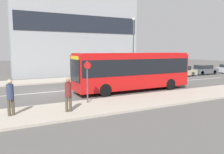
{
  "coord_description": "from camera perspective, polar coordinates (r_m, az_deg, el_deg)",
  "views": [
    {
      "loc": [
        -3.36,
        -17.98,
        3.42
      ],
      "look_at": [
        4.65,
        -2.19,
        1.22
      ],
      "focal_mm": 35.0,
      "sensor_mm": 36.0,
      "label": 1
    }
  ],
  "objects": [
    {
      "name": "bus_stop_sign",
      "position": [
        13.64,
        -6.45,
        -0.38
      ],
      "size": [
        0.44,
        0.12,
        2.62
      ],
      "color": "#4C4C51",
      "rests_on": "sidewalk_near"
    },
    {
      "name": "sidewalk_far",
      "position": [
        24.69,
        -18.83,
        -1.12
      ],
      "size": [
        44.0,
        3.5,
        0.13
      ],
      "color": "#B2A899",
      "rests_on": "ground_plane"
    },
    {
      "name": "parked_car_2",
      "position": [
        33.43,
        22.84,
        1.73
      ],
      "size": [
        3.97,
        1.74,
        1.32
      ],
      "color": "#4C5156",
      "rests_on": "ground_plane"
    },
    {
      "name": "parked_car_1",
      "position": [
        29.92,
        17.47,
        1.42
      ],
      "size": [
        4.15,
        1.83,
        1.37
      ],
      "color": "#A39E84",
      "rests_on": "ground_plane"
    },
    {
      "name": "sidewalk_near",
      "position": [
        12.65,
        -10.64,
        -8.43
      ],
      "size": [
        44.0,
        3.5,
        0.13
      ],
      "color": "#B2A899",
      "rests_on": "ground_plane"
    },
    {
      "name": "lane_centerline",
      "position": [
        18.6,
        -16.07,
        -3.79
      ],
      "size": [
        41.8,
        0.16,
        0.01
      ],
      "color": "silver",
      "rests_on": "ground_plane"
    },
    {
      "name": "pedestrian_near_stop",
      "position": [
        12.06,
        -25.04,
        -4.27
      ],
      "size": [
        0.34,
        0.34,
        1.85
      ],
      "rotation": [
        0.0,
        0.0,
        0.33
      ],
      "color": "#4C4233",
      "rests_on": "sidewalk_near"
    },
    {
      "name": "parked_car_0",
      "position": [
        26.97,
        9.56,
        1.04
      ],
      "size": [
        4.32,
        1.78,
        1.33
      ],
      "color": "navy",
      "rests_on": "ground_plane"
    },
    {
      "name": "street_lamp",
      "position": [
        27.64,
        5.61,
        9.32
      ],
      "size": [
        0.36,
        0.36,
        7.24
      ],
      "color": "#4C4C51",
      "rests_on": "sidewalk_far"
    },
    {
      "name": "pedestrian_down_pavement",
      "position": [
        11.86,
        -11.37,
        -4.01
      ],
      "size": [
        0.35,
        0.34,
        1.82
      ],
      "rotation": [
        0.0,
        0.0,
        3.01
      ],
      "color": "#4C4233",
      "rests_on": "sidewalk_near"
    },
    {
      "name": "ground_plane",
      "position": [
        18.6,
        -16.07,
        -3.8
      ],
      "size": [
        120.0,
        120.0,
        0.0
      ],
      "primitive_type": "plane",
      "color": "#595654"
    },
    {
      "name": "city_bus",
      "position": [
        18.39,
        5.42,
        2.07
      ],
      "size": [
        10.07,
        2.54,
        3.17
      ],
      "rotation": [
        0.0,
        0.0,
        0.02
      ],
      "color": "red",
      "rests_on": "ground_plane"
    }
  ]
}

